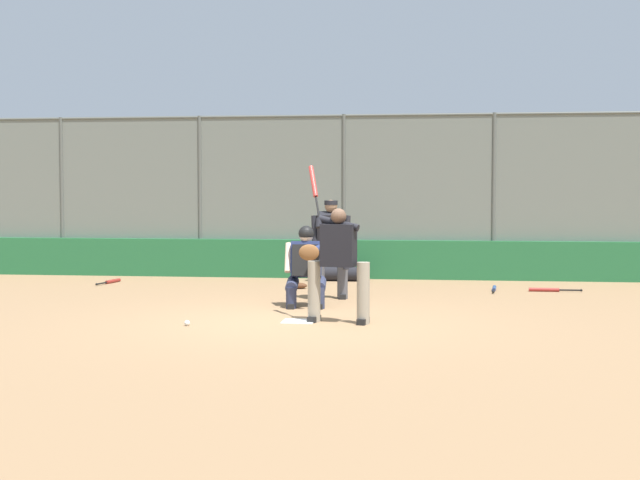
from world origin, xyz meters
TOP-DOWN VIEW (x-y plane):
  - ground_plane at (0.00, 0.00)m, footprint 160.00×160.00m
  - home_plate_marker at (0.00, 0.00)m, footprint 0.43×0.43m
  - backstop_fence at (-0.00, -6.10)m, footprint 17.94×0.08m
  - padding_wall at (0.00, -6.00)m, footprint 17.50×0.18m
  - bleachers_beyond at (1.78, -8.60)m, footprint 12.50×2.50m
  - batter_at_plate at (-0.53, 0.03)m, footprint 0.91×0.77m
  - catcher_behind_plate at (0.12, -1.51)m, footprint 0.66×0.78m
  - umpire_home at (-0.15, -2.56)m, footprint 0.65×0.44m
  - spare_bat_near_backstop at (-3.80, -4.08)m, footprint 0.92×0.07m
  - spare_bat_by_padding at (4.31, -4.50)m, footprint 0.19×0.86m
  - spare_bat_third_base_side at (-2.87, -4.14)m, footprint 0.13×0.85m
  - fielding_glove_on_dirt at (0.61, -4.00)m, footprint 0.30×0.23m
  - baseball_loose at (1.39, 0.55)m, footprint 0.07×0.07m
  - equipment_bag_dugout_side at (0.06, -5.47)m, footprint 1.22×0.28m

SIDE VIEW (x-z plane):
  - ground_plane at x=0.00m, z-range 0.00..0.00m
  - home_plate_marker at x=0.00m, z-range 0.00..0.01m
  - spare_bat_near_backstop at x=-3.80m, z-range 0.00..0.07m
  - spare_bat_by_padding at x=4.31m, z-range 0.00..0.07m
  - spare_bat_third_base_side at x=-2.87m, z-range 0.00..0.07m
  - baseball_loose at x=1.39m, z-range 0.00..0.07m
  - fielding_glove_on_dirt at x=0.61m, z-range 0.00..0.11m
  - equipment_bag_dugout_side at x=0.06m, z-range 0.00..0.28m
  - padding_wall at x=0.00m, z-range 0.00..0.78m
  - bleachers_beyond at x=1.78m, z-range -0.26..1.22m
  - catcher_behind_plate at x=0.12m, z-range 0.02..1.26m
  - batter_at_plate at x=-0.53m, z-range -0.22..1.89m
  - umpire_home at x=-0.15m, z-range 0.06..1.67m
  - backstop_fence at x=0.00m, z-range 0.09..3.39m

